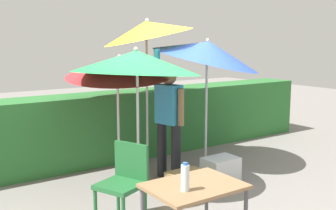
{
  "coord_description": "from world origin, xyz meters",
  "views": [
    {
      "loc": [
        -3.21,
        -4.34,
        2.0
      ],
      "look_at": [
        0.0,
        0.3,
        1.1
      ],
      "focal_mm": 43.39,
      "sensor_mm": 36.0,
      "label": 1
    }
  ],
  "objects_px": {
    "chair_plastic": "(124,179)",
    "cooler_box": "(221,171)",
    "folding_table": "(194,196)",
    "person_vendor": "(169,116)",
    "crate_cardboard": "(186,187)",
    "bottle_water": "(185,178)",
    "umbrella_yellow": "(136,62)",
    "umbrella_navy": "(147,30)",
    "umbrella_rainbow": "(207,51)",
    "umbrella_orange": "(118,67)"
  },
  "relations": [
    {
      "from": "umbrella_rainbow",
      "to": "bottle_water",
      "type": "relative_size",
      "value": 9.35
    },
    {
      "from": "crate_cardboard",
      "to": "umbrella_navy",
      "type": "bearing_deg",
      "value": 75.19
    },
    {
      "from": "umbrella_rainbow",
      "to": "chair_plastic",
      "type": "distance_m",
      "value": 2.63
    },
    {
      "from": "chair_plastic",
      "to": "cooler_box",
      "type": "height_order",
      "value": "chair_plastic"
    },
    {
      "from": "crate_cardboard",
      "to": "bottle_water",
      "type": "relative_size",
      "value": 1.91
    },
    {
      "from": "folding_table",
      "to": "chair_plastic",
      "type": "bearing_deg",
      "value": 92.82
    },
    {
      "from": "umbrella_orange",
      "to": "person_vendor",
      "type": "relative_size",
      "value": 1.0
    },
    {
      "from": "umbrella_orange",
      "to": "umbrella_yellow",
      "type": "height_order",
      "value": "umbrella_yellow"
    },
    {
      "from": "crate_cardboard",
      "to": "bottle_water",
      "type": "xyz_separation_m",
      "value": [
        -1.03,
        -1.34,
        0.71
      ]
    },
    {
      "from": "umbrella_rainbow",
      "to": "crate_cardboard",
      "type": "bearing_deg",
      "value": -139.79
    },
    {
      "from": "crate_cardboard",
      "to": "folding_table",
      "type": "distance_m",
      "value": 1.62
    },
    {
      "from": "umbrella_yellow",
      "to": "crate_cardboard",
      "type": "height_order",
      "value": "umbrella_yellow"
    },
    {
      "from": "person_vendor",
      "to": "crate_cardboard",
      "type": "distance_m",
      "value": 1.17
    },
    {
      "from": "cooler_box",
      "to": "umbrella_navy",
      "type": "bearing_deg",
      "value": 105.51
    },
    {
      "from": "umbrella_orange",
      "to": "umbrella_navy",
      "type": "relative_size",
      "value": 0.76
    },
    {
      "from": "umbrella_navy",
      "to": "cooler_box",
      "type": "height_order",
      "value": "umbrella_navy"
    },
    {
      "from": "person_vendor",
      "to": "folding_table",
      "type": "xyz_separation_m",
      "value": [
        -1.2,
        -2.11,
        -0.25
      ]
    },
    {
      "from": "cooler_box",
      "to": "crate_cardboard",
      "type": "xyz_separation_m",
      "value": [
        -0.79,
        -0.24,
        0.0
      ]
    },
    {
      "from": "umbrella_yellow",
      "to": "crate_cardboard",
      "type": "distance_m",
      "value": 1.69
    },
    {
      "from": "umbrella_yellow",
      "to": "folding_table",
      "type": "bearing_deg",
      "value": -106.1
    },
    {
      "from": "umbrella_orange",
      "to": "chair_plastic",
      "type": "height_order",
      "value": "umbrella_orange"
    },
    {
      "from": "cooler_box",
      "to": "folding_table",
      "type": "height_order",
      "value": "folding_table"
    },
    {
      "from": "person_vendor",
      "to": "bottle_water",
      "type": "relative_size",
      "value": 7.83
    },
    {
      "from": "folding_table",
      "to": "person_vendor",
      "type": "bearing_deg",
      "value": 60.42
    },
    {
      "from": "umbrella_navy",
      "to": "chair_plastic",
      "type": "relative_size",
      "value": 2.79
    },
    {
      "from": "umbrella_rainbow",
      "to": "umbrella_yellow",
      "type": "relative_size",
      "value": 1.15
    },
    {
      "from": "umbrella_navy",
      "to": "cooler_box",
      "type": "bearing_deg",
      "value": -74.49
    },
    {
      "from": "person_vendor",
      "to": "crate_cardboard",
      "type": "relative_size",
      "value": 4.11
    },
    {
      "from": "umbrella_yellow",
      "to": "umbrella_navy",
      "type": "bearing_deg",
      "value": 51.97
    },
    {
      "from": "folding_table",
      "to": "umbrella_navy",
      "type": "bearing_deg",
      "value": 65.56
    },
    {
      "from": "chair_plastic",
      "to": "bottle_water",
      "type": "bearing_deg",
      "value": -94.63
    },
    {
      "from": "umbrella_rainbow",
      "to": "folding_table",
      "type": "relative_size",
      "value": 2.81
    },
    {
      "from": "umbrella_yellow",
      "to": "umbrella_navy",
      "type": "distance_m",
      "value": 1.29
    },
    {
      "from": "umbrella_rainbow",
      "to": "folding_table",
      "type": "height_order",
      "value": "umbrella_rainbow"
    },
    {
      "from": "umbrella_yellow",
      "to": "folding_table",
      "type": "relative_size",
      "value": 2.43
    },
    {
      "from": "person_vendor",
      "to": "bottle_water",
      "type": "bearing_deg",
      "value": -121.77
    },
    {
      "from": "umbrella_yellow",
      "to": "cooler_box",
      "type": "relative_size",
      "value": 4.07
    },
    {
      "from": "umbrella_rainbow",
      "to": "umbrella_navy",
      "type": "xyz_separation_m",
      "value": [
        -0.67,
        0.66,
        0.32
      ]
    },
    {
      "from": "umbrella_yellow",
      "to": "cooler_box",
      "type": "bearing_deg",
      "value": -18.99
    },
    {
      "from": "chair_plastic",
      "to": "bottle_water",
      "type": "height_order",
      "value": "bottle_water"
    },
    {
      "from": "chair_plastic",
      "to": "cooler_box",
      "type": "distance_m",
      "value": 1.79
    },
    {
      "from": "umbrella_navy",
      "to": "person_vendor",
      "type": "bearing_deg",
      "value": -97.47
    },
    {
      "from": "umbrella_navy",
      "to": "folding_table",
      "type": "height_order",
      "value": "umbrella_navy"
    },
    {
      "from": "umbrella_yellow",
      "to": "person_vendor",
      "type": "height_order",
      "value": "umbrella_yellow"
    },
    {
      "from": "chair_plastic",
      "to": "folding_table",
      "type": "bearing_deg",
      "value": -87.18
    },
    {
      "from": "umbrella_navy",
      "to": "bottle_water",
      "type": "bearing_deg",
      "value": -116.38
    },
    {
      "from": "chair_plastic",
      "to": "cooler_box",
      "type": "relative_size",
      "value": 1.86
    },
    {
      "from": "umbrella_yellow",
      "to": "bottle_water",
      "type": "bearing_deg",
      "value": -109.63
    },
    {
      "from": "folding_table",
      "to": "umbrella_yellow",
      "type": "bearing_deg",
      "value": 73.9
    },
    {
      "from": "cooler_box",
      "to": "crate_cardboard",
      "type": "distance_m",
      "value": 0.83
    }
  ]
}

